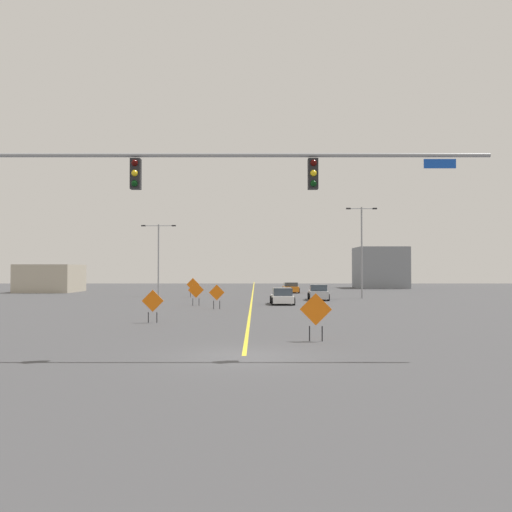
{
  "coord_description": "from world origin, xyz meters",
  "views": [
    {
      "loc": [
        0.41,
        -18.48,
        2.95
      ],
      "look_at": [
        0.58,
        30.09,
        4.12
      ],
      "focal_mm": 38.11,
      "sensor_mm": 36.0,
      "label": 1
    }
  ],
  "objects_px": {
    "car_silver_near": "(316,293)",
    "car_white_approaching": "(280,296)",
    "car_orange_distant": "(289,288)",
    "street_lamp_mid_right": "(360,245)",
    "construction_sign_median_far": "(191,285)",
    "construction_sign_right_lane": "(151,302)",
    "construction_sign_median_near": "(215,294)",
    "street_lamp_far_right": "(157,253)",
    "construction_sign_left_shoulder": "(194,291)",
    "construction_sign_right_shoulder": "(314,311)",
    "traffic_signal_assembly": "(143,189)"
  },
  "relations": [
    {
      "from": "street_lamp_far_right",
      "to": "construction_sign_median_far",
      "type": "distance_m",
      "value": 5.53
    },
    {
      "from": "construction_sign_median_far",
      "to": "car_silver_near",
      "type": "distance_m",
      "value": 13.86
    },
    {
      "from": "construction_sign_right_shoulder",
      "to": "car_white_approaching",
      "type": "height_order",
      "value": "construction_sign_right_shoulder"
    },
    {
      "from": "construction_sign_right_shoulder",
      "to": "car_orange_distant",
      "type": "relative_size",
      "value": 0.43
    },
    {
      "from": "traffic_signal_assembly",
      "to": "construction_sign_right_shoulder",
      "type": "bearing_deg",
      "value": 30.98
    },
    {
      "from": "construction_sign_median_far",
      "to": "construction_sign_left_shoulder",
      "type": "distance_m",
      "value": 13.88
    },
    {
      "from": "traffic_signal_assembly",
      "to": "car_white_approaching",
      "type": "xyz_separation_m",
      "value": [
        6.01,
        27.08,
        -5.02
      ]
    },
    {
      "from": "car_silver_near",
      "to": "street_lamp_far_right",
      "type": "bearing_deg",
      "value": 156.05
    },
    {
      "from": "construction_sign_right_lane",
      "to": "car_silver_near",
      "type": "xyz_separation_m",
      "value": [
        11.63,
        21.99,
        -0.45
      ]
    },
    {
      "from": "construction_sign_median_near",
      "to": "car_white_approaching",
      "type": "height_order",
      "value": "construction_sign_median_near"
    },
    {
      "from": "construction_sign_left_shoulder",
      "to": "car_white_approaching",
      "type": "distance_m",
      "value": 7.28
    },
    {
      "from": "traffic_signal_assembly",
      "to": "street_lamp_far_right",
      "type": "relative_size",
      "value": 2.33
    },
    {
      "from": "street_lamp_mid_right",
      "to": "construction_sign_right_shoulder",
      "type": "bearing_deg",
      "value": -104.24
    },
    {
      "from": "construction_sign_right_lane",
      "to": "car_white_approaching",
      "type": "relative_size",
      "value": 0.45
    },
    {
      "from": "construction_sign_right_shoulder",
      "to": "car_white_approaching",
      "type": "bearing_deg",
      "value": 90.62
    },
    {
      "from": "car_white_approaching",
      "to": "street_lamp_mid_right",
      "type": "bearing_deg",
      "value": 46.72
    },
    {
      "from": "car_orange_distant",
      "to": "car_white_approaching",
      "type": "distance_m",
      "value": 22.19
    },
    {
      "from": "construction_sign_right_shoulder",
      "to": "street_lamp_mid_right",
      "type": "bearing_deg",
      "value": 75.76
    },
    {
      "from": "construction_sign_left_shoulder",
      "to": "construction_sign_median_near",
      "type": "relative_size",
      "value": 1.06
    },
    {
      "from": "construction_sign_median_far",
      "to": "car_orange_distant",
      "type": "height_order",
      "value": "construction_sign_median_far"
    },
    {
      "from": "street_lamp_mid_right",
      "to": "car_silver_near",
      "type": "xyz_separation_m",
      "value": [
        -4.69,
        -2.66,
        -4.66
      ]
    },
    {
      "from": "construction_sign_median_near",
      "to": "car_white_approaching",
      "type": "xyz_separation_m",
      "value": [
        5.1,
        5.47,
        -0.48
      ]
    },
    {
      "from": "construction_sign_right_shoulder",
      "to": "construction_sign_right_lane",
      "type": "relative_size",
      "value": 1.08
    },
    {
      "from": "car_orange_distant",
      "to": "street_lamp_mid_right",
      "type": "bearing_deg",
      "value": -64.24
    },
    {
      "from": "traffic_signal_assembly",
      "to": "construction_sign_right_shoulder",
      "type": "distance_m",
      "value": 8.55
    },
    {
      "from": "street_lamp_mid_right",
      "to": "car_white_approaching",
      "type": "bearing_deg",
      "value": -133.28
    },
    {
      "from": "street_lamp_mid_right",
      "to": "street_lamp_far_right",
      "type": "xyz_separation_m",
      "value": [
        -21.3,
        4.71,
        -0.65
      ]
    },
    {
      "from": "construction_sign_median_far",
      "to": "car_silver_near",
      "type": "xyz_separation_m",
      "value": [
        12.63,
        -5.66,
        -0.57
      ]
    },
    {
      "from": "construction_sign_right_lane",
      "to": "car_white_approaching",
      "type": "height_order",
      "value": "construction_sign_right_lane"
    },
    {
      "from": "construction_sign_right_shoulder",
      "to": "car_white_approaching",
      "type": "relative_size",
      "value": 0.48
    },
    {
      "from": "street_lamp_mid_right",
      "to": "street_lamp_far_right",
      "type": "relative_size",
      "value": 1.17
    },
    {
      "from": "car_white_approaching",
      "to": "construction_sign_median_far",
      "type": "bearing_deg",
      "value": 126.57
    },
    {
      "from": "street_lamp_far_right",
      "to": "construction_sign_right_lane",
      "type": "xyz_separation_m",
      "value": [
        4.98,
        -29.37,
        -3.56
      ]
    },
    {
      "from": "street_lamp_far_right",
      "to": "car_silver_near",
      "type": "distance_m",
      "value": 18.61
    },
    {
      "from": "car_orange_distant",
      "to": "car_silver_near",
      "type": "xyz_separation_m",
      "value": [
        1.64,
        -15.79,
        0.05
      ]
    },
    {
      "from": "street_lamp_far_right",
      "to": "car_silver_near",
      "type": "xyz_separation_m",
      "value": [
        16.61,
        -7.38,
        -4.01
      ]
    },
    {
      "from": "construction_sign_right_shoulder",
      "to": "construction_sign_median_near",
      "type": "relative_size",
      "value": 1.09
    },
    {
      "from": "street_lamp_mid_right",
      "to": "traffic_signal_assembly",
      "type": "bearing_deg",
      "value": -111.85
    },
    {
      "from": "construction_sign_median_far",
      "to": "construction_sign_right_shoulder",
      "type": "relative_size",
      "value": 1.02
    },
    {
      "from": "street_lamp_far_right",
      "to": "construction_sign_left_shoulder",
      "type": "xyz_separation_m",
      "value": [
        5.82,
        -15.47,
        -3.5
      ]
    },
    {
      "from": "street_lamp_far_right",
      "to": "car_white_approaching",
      "type": "bearing_deg",
      "value": -46.78
    },
    {
      "from": "construction_sign_median_far",
      "to": "construction_sign_right_shoulder",
      "type": "height_order",
      "value": "construction_sign_median_far"
    },
    {
      "from": "construction_sign_right_shoulder",
      "to": "car_silver_near",
      "type": "bearing_deg",
      "value": 83.26
    },
    {
      "from": "construction_sign_median_near",
      "to": "construction_sign_right_lane",
      "type": "xyz_separation_m",
      "value": [
        -2.78,
        -10.22,
        -0.01
      ]
    },
    {
      "from": "traffic_signal_assembly",
      "to": "street_lamp_mid_right",
      "type": "xyz_separation_m",
      "value": [
        14.45,
        36.05,
        -0.34
      ]
    },
    {
      "from": "street_lamp_mid_right",
      "to": "construction_sign_left_shoulder",
      "type": "distance_m",
      "value": 19.3
    },
    {
      "from": "street_lamp_mid_right",
      "to": "construction_sign_right_lane",
      "type": "bearing_deg",
      "value": -123.51
    },
    {
      "from": "car_silver_near",
      "to": "car_white_approaching",
      "type": "height_order",
      "value": "car_silver_near"
    },
    {
      "from": "street_lamp_far_right",
      "to": "car_white_approaching",
      "type": "height_order",
      "value": "street_lamp_far_right"
    },
    {
      "from": "construction_sign_right_lane",
      "to": "street_lamp_mid_right",
      "type": "bearing_deg",
      "value": 56.49
    }
  ]
}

